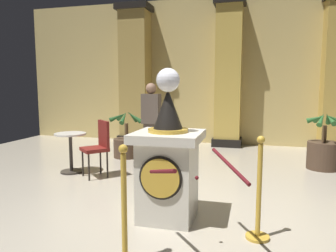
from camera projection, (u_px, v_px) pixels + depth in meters
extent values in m
plane|color=#B2A893|center=(196.00, 214.00, 3.86)|extent=(11.80, 11.80, 0.00)
cube|color=tan|center=(229.00, 72.00, 8.43)|extent=(11.80, 0.16, 3.86)
cube|color=silver|center=(168.00, 180.00, 3.68)|extent=(0.61, 0.61, 0.92)
cube|color=silver|center=(168.00, 136.00, 3.62)|extent=(0.76, 0.76, 0.10)
cylinder|color=gold|center=(160.00, 178.00, 3.36)|extent=(0.43, 0.03, 0.43)
cylinder|color=black|center=(160.00, 178.00, 3.37)|extent=(0.48, 0.01, 0.48)
cylinder|color=gold|center=(168.00, 130.00, 3.61)|extent=(0.46, 0.46, 0.04)
cone|color=black|center=(168.00, 109.00, 3.58)|extent=(0.34, 0.34, 0.45)
cylinder|color=gold|center=(168.00, 89.00, 3.55)|extent=(0.03, 0.03, 0.07)
sphere|color=silver|center=(168.00, 80.00, 3.54)|extent=(0.27, 0.27, 0.27)
cylinder|color=gold|center=(124.00, 209.00, 2.74)|extent=(0.05, 0.05, 0.97)
sphere|color=gold|center=(123.00, 149.00, 2.67)|extent=(0.08, 0.08, 0.08)
cylinder|color=gold|center=(257.00, 237.00, 3.23)|extent=(0.24, 0.24, 0.03)
cylinder|color=gold|center=(259.00, 192.00, 3.17)|extent=(0.05, 0.05, 0.98)
sphere|color=gold|center=(261.00, 140.00, 3.11)|extent=(0.08, 0.08, 0.08)
cylinder|color=#591419|center=(162.00, 171.00, 2.81)|extent=(0.41, 0.59, 0.21)
cylinder|color=#591419|center=(230.00, 165.00, 3.03)|extent=(0.41, 0.59, 0.21)
sphere|color=#591419|center=(197.00, 178.00, 2.93)|extent=(0.04, 0.04, 0.04)
cube|color=black|center=(137.00, 138.00, 9.01)|extent=(0.86, 0.86, 0.20)
cube|color=tan|center=(136.00, 75.00, 8.79)|extent=(0.75, 0.75, 3.71)
cube|color=black|center=(136.00, 9.00, 8.58)|extent=(0.90, 0.90, 0.16)
cube|color=black|center=(332.00, 146.00, 7.72)|extent=(0.72, 0.72, 0.20)
cube|color=black|center=(227.00, 141.00, 8.37)|extent=(0.74, 0.74, 0.20)
cube|color=gold|center=(229.00, 74.00, 8.15)|extent=(0.64, 0.64, 3.71)
cube|color=black|center=(230.00, 2.00, 7.93)|extent=(0.77, 0.77, 0.16)
cylinder|color=#4C3828|center=(127.00, 148.00, 6.95)|extent=(0.57, 0.57, 0.41)
cylinder|color=brown|center=(126.00, 131.00, 6.90)|extent=(0.08, 0.08, 0.34)
cone|color=#265928|center=(134.00, 117.00, 6.81)|extent=(0.36, 0.10, 0.28)
cone|color=#265928|center=(132.00, 116.00, 7.01)|extent=(0.21, 0.34, 0.33)
cone|color=#265928|center=(121.00, 116.00, 7.00)|extent=(0.35, 0.30, 0.26)
cone|color=#265928|center=(118.00, 117.00, 6.83)|extent=(0.37, 0.28, 0.25)
cone|color=#265928|center=(124.00, 118.00, 6.68)|extent=(0.13, 0.36, 0.29)
cylinder|color=#4C3828|center=(323.00, 156.00, 5.93)|extent=(0.57, 0.57, 0.51)
cylinder|color=brown|center=(324.00, 134.00, 5.88)|extent=(0.08, 0.08, 0.31)
cone|color=#2D662D|center=(335.00, 119.00, 5.82)|extent=(0.34, 0.12, 0.23)
cone|color=#2D662D|center=(328.00, 118.00, 5.97)|extent=(0.21, 0.31, 0.30)
cone|color=#2D662D|center=(319.00, 118.00, 6.00)|extent=(0.22, 0.32, 0.26)
cone|color=#2D662D|center=(316.00, 119.00, 5.90)|extent=(0.34, 0.12, 0.20)
cone|color=#2D662D|center=(322.00, 119.00, 5.74)|extent=(0.24, 0.30, 0.30)
cone|color=#2D662D|center=(331.00, 120.00, 5.69)|extent=(0.19, 0.33, 0.24)
cube|color=brown|center=(151.00, 143.00, 6.47)|extent=(0.29, 0.19, 0.80)
cube|color=brown|center=(151.00, 109.00, 6.38)|extent=(0.37, 0.23, 0.60)
sphere|color=#997056|center=(151.00, 88.00, 6.33)|extent=(0.22, 0.22, 0.22)
cylinder|color=#332D28|center=(72.00, 171.00, 5.72)|extent=(0.39, 0.39, 0.03)
cylinder|color=#332D28|center=(71.00, 153.00, 5.68)|extent=(0.06, 0.06, 0.70)
cylinder|color=silver|center=(70.00, 134.00, 5.64)|extent=(0.55, 0.55, 0.03)
cylinder|color=black|center=(83.00, 163.00, 5.46)|extent=(0.03, 0.03, 0.45)
cylinder|color=black|center=(89.00, 167.00, 5.19)|extent=(0.03, 0.03, 0.45)
cylinder|color=black|center=(101.00, 161.00, 5.63)|extent=(0.03, 0.03, 0.45)
cylinder|color=black|center=(107.00, 165.00, 5.37)|extent=(0.03, 0.03, 0.45)
cube|color=maroon|center=(95.00, 149.00, 5.38)|extent=(0.57, 0.57, 0.06)
cube|color=maroon|center=(104.00, 134.00, 5.44)|extent=(0.33, 0.31, 0.45)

